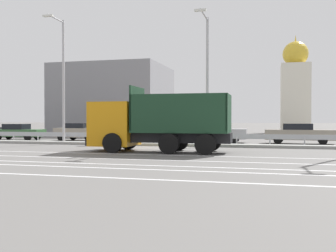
{
  "coord_description": "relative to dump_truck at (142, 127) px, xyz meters",
  "views": [
    {
      "loc": [
        6.4,
        -23.31,
        1.77
      ],
      "look_at": [
        0.48,
        -0.61,
        1.35
      ],
      "focal_mm": 42.0,
      "sensor_mm": 36.0,
      "label": 1
    }
  ],
  "objects": [
    {
      "name": "lane_strip_2",
      "position": [
        1.09,
        -6.08,
        -1.35
      ],
      "size": [
        51.68,
        0.16,
        0.01
      ],
      "primitive_type": "cube",
      "color": "silver",
      "rests_on": "ground_plane"
    },
    {
      "name": "church_tower",
      "position": [
        9.89,
        32.82,
        4.38
      ],
      "size": [
        3.6,
        3.6,
        12.63
      ],
      "color": "silver",
      "rests_on": "ground_plane"
    },
    {
      "name": "lane_strip_3",
      "position": [
        1.09,
        -7.23,
        -1.35
      ],
      "size": [
        51.68,
        0.16,
        0.01
      ],
      "primitive_type": "cube",
      "color": "silver",
      "rests_on": "ground_plane"
    },
    {
      "name": "parked_car_5",
      "position": [
        8.82,
        8.97,
        -0.61
      ],
      "size": [
        4.86,
        2.07,
        1.45
      ],
      "rotation": [
        0.0,
        0.0,
        -1.65
      ],
      "color": "gray",
      "rests_on": "ground_plane"
    },
    {
      "name": "street_lamp_1",
      "position": [
        -7.45,
        4.65,
        3.53
      ],
      "size": [
        0.71,
        2.33,
        8.77
      ],
      "color": "#ADADB2",
      "rests_on": "ground_plane"
    },
    {
      "name": "parked_car_1",
      "position": [
        -13.89,
        8.55,
        -0.66
      ],
      "size": [
        4.45,
        1.99,
        1.36
      ],
      "rotation": [
        0.0,
        0.0,
        -1.5
      ],
      "color": "#335B33",
      "rests_on": "ground_plane"
    },
    {
      "name": "parked_car_3",
      "position": [
        -2.09,
        9.22,
        -0.62
      ],
      "size": [
        4.38,
        2.04,
        1.48
      ],
      "rotation": [
        0.0,
        0.0,
        1.49
      ],
      "color": "maroon",
      "rests_on": "ground_plane"
    },
    {
      "name": "median_island",
      "position": [
        0.38,
        4.74,
        -1.26
      ],
      "size": [
        28.43,
        1.1,
        0.18
      ],
      "primitive_type": "cube",
      "color": "gray",
      "rests_on": "ground_plane"
    },
    {
      "name": "ground_plane",
      "position": [
        0.38,
        2.99,
        -1.35
      ],
      "size": [
        320.0,
        320.0,
        0.0
      ],
      "primitive_type": "plane",
      "color": "#605E5B"
    },
    {
      "name": "parked_car_4",
      "position": [
        2.89,
        8.95,
        -0.58
      ],
      "size": [
        4.52,
        1.98,
        1.53
      ],
      "rotation": [
        0.0,
        0.0,
        1.59
      ],
      "color": "#A3A3A8",
      "rests_on": "ground_plane"
    },
    {
      "name": "lane_strip_4",
      "position": [
        1.09,
        -9.37,
        -1.35
      ],
      "size": [
        51.68,
        0.16,
        0.01
      ],
      "primitive_type": "cube",
      "color": "silver",
      "rests_on": "ground_plane"
    },
    {
      "name": "street_lamp_2",
      "position": [
        2.88,
        4.38,
        3.31
      ],
      "size": [
        0.7,
        2.77,
        8.25
      ],
      "color": "#ADADB2",
      "rests_on": "ground_plane"
    },
    {
      "name": "dump_truck",
      "position": [
        0.0,
        0.0,
        0.0
      ],
      "size": [
        7.65,
        2.86,
        3.52
      ],
      "rotation": [
        0.0,
        0.0,
        1.59
      ],
      "color": "orange",
      "rests_on": "ground_plane"
    },
    {
      "name": "background_building_0",
      "position": [
        -11.51,
        23.96,
        2.68
      ],
      "size": [
        12.39,
        10.5,
        8.08
      ],
      "primitive_type": "cube",
      "color": "gray",
      "rests_on": "ground_plane"
    },
    {
      "name": "median_road_sign",
      "position": [
        -4.04,
        4.74,
        -0.12
      ],
      "size": [
        0.85,
        0.16,
        2.26
      ],
      "color": "white",
      "rests_on": "ground_plane"
    },
    {
      "name": "lane_strip_0",
      "position": [
        1.09,
        -1.78,
        -1.35
      ],
      "size": [
        51.68,
        0.16,
        0.01
      ],
      "primitive_type": "cube",
      "color": "silver",
      "rests_on": "ground_plane"
    },
    {
      "name": "median_guardrail",
      "position": [
        0.38,
        5.94,
        -0.78
      ],
      "size": [
        51.68,
        0.09,
        0.78
      ],
      "color": "#9EA0A5",
      "rests_on": "ground_plane"
    },
    {
      "name": "parked_car_2",
      "position": [
        -8.2,
        8.81,
        -0.61
      ],
      "size": [
        4.14,
        2.17,
        1.43
      ],
      "rotation": [
        0.0,
        0.0,
        -1.65
      ],
      "color": "gray",
      "rests_on": "ground_plane"
    },
    {
      "name": "lane_strip_1",
      "position": [
        1.09,
        -4.09,
        -1.35
      ],
      "size": [
        51.68,
        0.16,
        0.01
      ],
      "primitive_type": "cube",
      "color": "silver",
      "rests_on": "ground_plane"
    }
  ]
}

